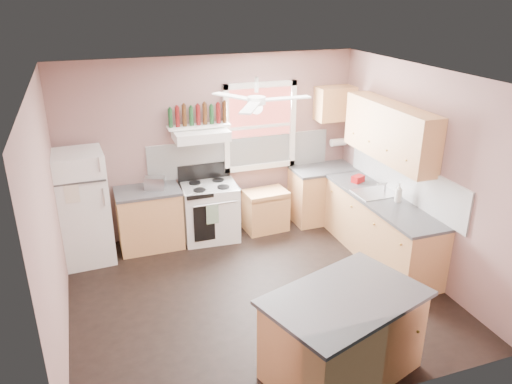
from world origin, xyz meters
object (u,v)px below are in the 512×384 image
object	(u,v)px
refrigerator	(83,208)
stove	(210,212)
cart	(266,210)
island	(342,337)
toaster	(155,183)

from	to	relation	value
refrigerator	stove	world-z (taller)	refrigerator
stove	cart	bearing A→B (deg)	2.52
stove	refrigerator	bearing A→B (deg)	-173.52
refrigerator	stove	size ratio (longest dim) A/B	1.85
refrigerator	island	distance (m)	3.94
refrigerator	toaster	xyz separation A→B (m)	(1.00, 0.10, 0.19)
stove	island	xyz separation A→B (m)	(0.48, -3.27, 0.00)
refrigerator	cart	world-z (taller)	refrigerator
refrigerator	stove	bearing A→B (deg)	-0.61
refrigerator	island	xyz separation A→B (m)	(2.27, -3.19, -0.37)
toaster	cart	size ratio (longest dim) A/B	0.43
toaster	cart	xyz separation A→B (m)	(1.68, -0.05, -0.66)
toaster	stove	bearing A→B (deg)	15.39
refrigerator	island	world-z (taller)	refrigerator
toaster	cart	bearing A→B (deg)	15.52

